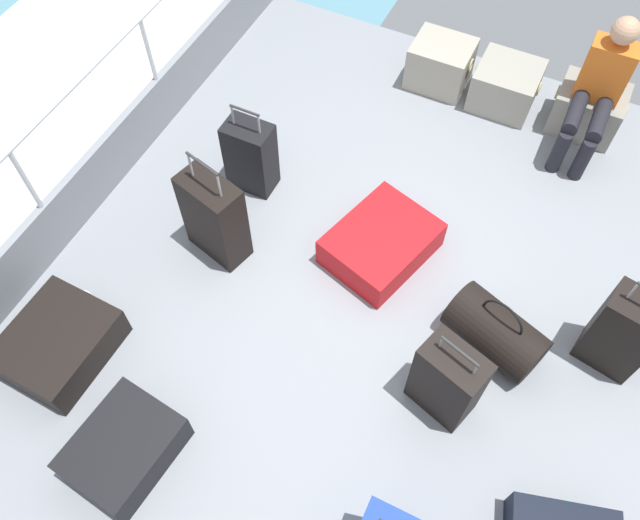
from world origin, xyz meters
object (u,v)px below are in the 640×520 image
object	(u,v)px
suitcase_0	(251,156)
suitcase_5	(59,344)
cargo_crate_1	(506,86)
duffel_bag	(496,332)
suitcase_4	(447,381)
suitcase_7	(215,218)
passenger_seated	(599,88)
suitcase_6	(623,333)
suitcase_1	(124,449)
cargo_crate_2	(587,109)
cargo_crate_0	(440,64)
suitcase_3	(381,243)

from	to	relation	value
suitcase_0	suitcase_5	world-z (taller)	suitcase_0
cargo_crate_1	duffel_bag	world-z (taller)	duffel_bag
suitcase_0	suitcase_4	xyz separation A→B (m)	(1.92, -1.04, 0.01)
cargo_crate_1	suitcase_7	size ratio (longest dim) A/B	0.59
suitcase_5	cargo_crate_1	bearing A→B (deg)	61.69
passenger_seated	suitcase_6	size ratio (longest dim) A/B	1.30
suitcase_5	duffel_bag	xyz separation A→B (m)	(2.51, 1.28, 0.05)
cargo_crate_1	suitcase_5	bearing A→B (deg)	-118.31
suitcase_0	suitcase_6	distance (m)	2.80
suitcase_1	suitcase_7	distance (m)	1.60
suitcase_6	suitcase_7	distance (m)	2.73
suitcase_5	suitcase_6	world-z (taller)	suitcase_6
cargo_crate_2	duffel_bag	world-z (taller)	duffel_bag
suitcase_6	cargo_crate_2	bearing A→B (deg)	107.76
cargo_crate_0	suitcase_7	distance (m)	2.47
passenger_seated	suitcase_0	distance (m)	2.65
suitcase_3	suitcase_4	xyz separation A→B (m)	(0.77, -0.86, 0.19)
suitcase_4	suitcase_5	xyz separation A→B (m)	(-2.34, -0.77, -0.18)
cargo_crate_1	suitcase_5	xyz separation A→B (m)	(-1.89, -3.51, -0.05)
cargo_crate_2	passenger_seated	distance (m)	0.42
cargo_crate_0	suitcase_3	xyz separation A→B (m)	(0.25, -1.87, -0.07)
cargo_crate_1	suitcase_4	world-z (taller)	suitcase_4
suitcase_1	suitcase_7	bearing A→B (deg)	100.12
suitcase_5	suitcase_0	bearing A→B (deg)	76.96
suitcase_0	suitcase_1	size ratio (longest dim) A/B	1.13
cargo_crate_1	cargo_crate_0	bearing A→B (deg)	-179.53
suitcase_0	suitcase_6	size ratio (longest dim) A/B	0.93
cargo_crate_2	suitcase_5	bearing A→B (deg)	-126.10
cargo_crate_0	cargo_crate_1	bearing A→B (deg)	0.47
cargo_crate_0	suitcase_5	world-z (taller)	cargo_crate_0
suitcase_3	duffel_bag	size ratio (longest dim) A/B	1.24
suitcase_0	suitcase_5	distance (m)	1.87
cargo_crate_0	passenger_seated	size ratio (longest dim) A/B	0.49
cargo_crate_1	duffel_bag	size ratio (longest dim) A/B	0.77
suitcase_5	suitcase_7	size ratio (longest dim) A/B	0.77
suitcase_3	suitcase_0	bearing A→B (deg)	171.04
cargo_crate_0	suitcase_1	xyz separation A→B (m)	(-0.54, -3.88, -0.07)
cargo_crate_0	suitcase_6	bearing A→B (deg)	-46.17
cargo_crate_2	suitcase_4	distance (m)	2.77
cargo_crate_2	suitcase_1	size ratio (longest dim) A/B	0.81
suitcase_3	passenger_seated	bearing A→B (deg)	59.56
suitcase_3	duffel_bag	bearing A→B (deg)	-20.24
suitcase_3	suitcase_5	distance (m)	2.26
cargo_crate_1	suitcase_0	bearing A→B (deg)	-130.91
suitcase_0	suitcase_5	size ratio (longest dim) A/B	1.10
cargo_crate_2	suitcase_4	bearing A→B (deg)	-94.78
cargo_crate_2	suitcase_0	distance (m)	2.75
suitcase_5	suitcase_3	bearing A→B (deg)	46.21
cargo_crate_2	suitcase_6	xyz separation A→B (m)	(0.64, -1.99, 0.14)
cargo_crate_0	suitcase_4	distance (m)	2.92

